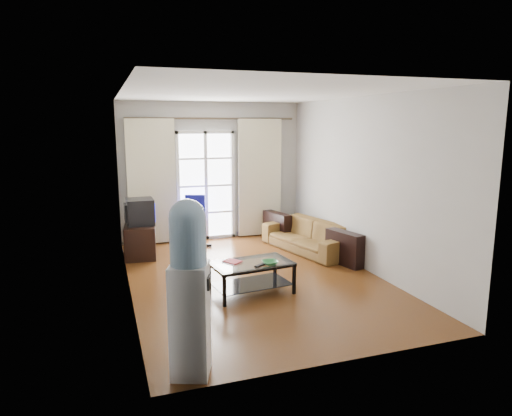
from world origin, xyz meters
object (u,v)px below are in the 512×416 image
Objects in this scene: coffee_table at (252,273)px; tv_stand at (140,241)px; crt_tv at (139,212)px; water_cooler at (189,286)px; sofa at (308,236)px; task_chair at (194,232)px.

coffee_table is 2.62m from tv_stand.
tv_stand is at bearing -92.81° from crt_tv.
water_cooler reaches higher than coffee_table.
sofa is at bearing -5.47° from tv_stand.
coffee_table is at bearing -63.85° from task_chair.
crt_tv is 0.52× the size of task_chair.
water_cooler is at bearing -123.40° from coffee_table.
crt_tv reaches higher than tv_stand.
task_chair is at bearing 16.65° from crt_tv.
tv_stand is (-2.90, 0.61, 0.00)m from sofa.
task_chair reaches higher than tv_stand.
coffee_table is 2.70m from crt_tv.
crt_tv is at bearing -142.22° from task_chair.
crt_tv reaches higher than sofa.
coffee_table is 2.66m from task_chair.
tv_stand is at bearing -140.18° from task_chair.
task_chair is (1.02, 0.36, 0.00)m from tv_stand.
water_cooler reaches higher than tv_stand.
crt_tv reaches higher than task_chair.
crt_tv is (0.00, 0.04, 0.50)m from tv_stand.
water_cooler is (0.11, -4.06, 0.58)m from tv_stand.
coffee_table is at bearing -57.78° from sofa.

